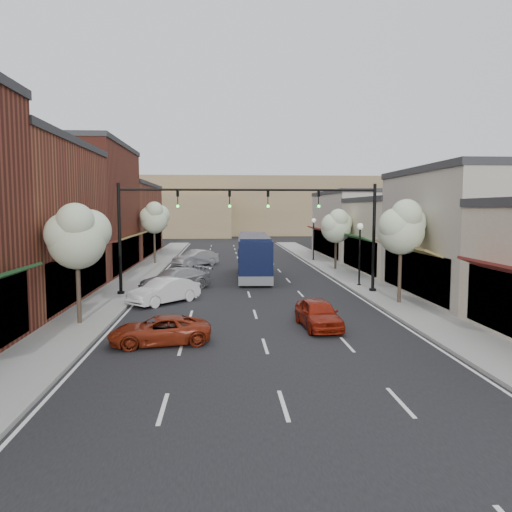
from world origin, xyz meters
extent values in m
plane|color=black|center=(0.00, 0.00, 0.00)|extent=(160.00, 160.00, 0.00)
cube|color=gray|center=(-8.40, 18.50, 0.07)|extent=(2.80, 73.00, 0.15)
cube|color=gray|center=(8.40, 18.50, 0.07)|extent=(2.80, 73.00, 0.15)
cube|color=gray|center=(-7.00, 18.50, 0.07)|extent=(0.25, 73.00, 0.17)
cube|color=gray|center=(7.00, 18.50, 0.07)|extent=(0.25, 73.00, 0.17)
cube|color=black|center=(-10.10, 6.00, 1.60)|extent=(0.60, 11.90, 2.60)
cube|color=#5A1814|center=(-9.30, 6.00, 3.10)|extent=(1.07, 9.80, 0.49)
cube|color=maroon|center=(-14.30, 20.00, 5.25)|extent=(9.00, 14.00, 10.50)
cube|color=#2D2D30|center=(-14.30, 20.00, 10.70)|extent=(9.20, 14.10, 0.40)
cube|color=black|center=(-10.10, 20.00, 1.60)|extent=(0.60, 11.90, 2.60)
cube|color=olive|center=(-9.30, 20.00, 3.10)|extent=(1.07, 9.80, 0.49)
cube|color=brown|center=(-14.30, 36.00, 4.00)|extent=(9.00, 18.00, 8.00)
cube|color=#2D2D30|center=(-14.30, 36.00, 8.20)|extent=(9.20, 18.10, 0.40)
cube|color=black|center=(-10.10, 36.00, 1.60)|extent=(0.60, 15.30, 2.60)
cube|color=#173B1B|center=(-9.30, 36.00, 3.10)|extent=(1.07, 12.60, 0.49)
cube|color=#A79C8F|center=(13.80, 6.00, 3.75)|extent=(8.00, 12.00, 7.50)
cube|color=#2D2D30|center=(13.80, 6.00, 7.70)|extent=(8.20, 12.10, 0.40)
cube|color=black|center=(10.10, 6.00, 1.60)|extent=(0.60, 10.20, 2.60)
cube|color=olive|center=(9.30, 6.00, 3.10)|extent=(1.07, 8.40, 0.49)
cube|color=beige|center=(13.80, 18.00, 3.00)|extent=(8.00, 12.00, 6.00)
cube|color=#2D2D30|center=(13.80, 18.00, 6.20)|extent=(8.20, 12.10, 0.40)
cube|color=black|center=(10.10, 18.00, 1.60)|extent=(0.60, 10.20, 2.60)
cube|color=#173B1B|center=(9.30, 18.00, 3.10)|extent=(1.07, 8.40, 0.49)
cube|color=#A79C8F|center=(13.80, 32.00, 3.50)|extent=(8.00, 16.00, 7.00)
cube|color=#2D2D30|center=(13.80, 32.00, 7.20)|extent=(8.20, 16.10, 0.40)
cube|color=black|center=(10.10, 32.00, 1.60)|extent=(0.60, 13.60, 2.60)
cube|color=#5A1814|center=(9.30, 32.00, 3.10)|extent=(1.07, 11.20, 0.49)
cube|color=#7A6647|center=(0.00, 90.00, 6.00)|extent=(120.00, 30.00, 12.00)
cube|color=#7A6647|center=(-25.00, 78.00, 4.00)|extent=(50.00, 20.00, 8.00)
cylinder|color=black|center=(8.00, 8.00, 0.15)|extent=(0.44, 0.44, 0.30)
cylinder|color=black|center=(8.00, 8.00, 3.50)|extent=(0.20, 0.20, 7.00)
cylinder|color=black|center=(4.00, 8.00, 6.60)|extent=(8.00, 0.14, 0.14)
imported|color=black|center=(4.40, 8.00, 6.00)|extent=(0.18, 0.46, 1.10)
sphere|color=#19E533|center=(4.40, 7.88, 5.58)|extent=(0.18, 0.18, 0.18)
imported|color=black|center=(1.20, 8.00, 6.00)|extent=(0.18, 0.46, 1.10)
sphere|color=#19E533|center=(1.20, 7.88, 5.58)|extent=(0.18, 0.18, 0.18)
cylinder|color=black|center=(-8.00, 8.00, 0.15)|extent=(0.44, 0.44, 0.30)
cylinder|color=black|center=(-8.00, 8.00, 3.50)|extent=(0.20, 0.20, 7.00)
cylinder|color=black|center=(-4.00, 8.00, 6.60)|extent=(8.00, 0.14, 0.14)
imported|color=black|center=(-4.40, 8.00, 6.00)|extent=(0.18, 0.46, 1.10)
sphere|color=#19E533|center=(-4.40, 7.88, 5.58)|extent=(0.18, 0.18, 0.18)
imported|color=black|center=(-1.20, 8.00, 6.00)|extent=(0.18, 0.46, 1.10)
sphere|color=#19E533|center=(-1.20, 7.88, 5.58)|extent=(0.18, 0.18, 0.18)
cylinder|color=#47382B|center=(8.30, 4.00, 1.86)|extent=(0.20, 0.20, 3.71)
sphere|color=#B7D3A2|center=(8.30, 4.00, 4.18)|extent=(2.60, 2.60, 2.60)
sphere|color=#B7D3A2|center=(8.80, 4.30, 4.64)|extent=(2.00, 2.00, 2.00)
sphere|color=#B7D3A2|center=(7.90, 3.70, 4.52)|extent=(1.90, 1.90, 1.90)
sphere|color=#B7D3A2|center=(8.40, 3.50, 5.10)|extent=(1.70, 1.70, 1.70)
cylinder|color=#47382B|center=(8.30, 20.00, 1.66)|extent=(0.20, 0.20, 3.33)
sphere|color=#B7D3A2|center=(8.30, 20.00, 3.74)|extent=(2.60, 2.60, 2.60)
sphere|color=#B7D3A2|center=(8.80, 20.30, 4.16)|extent=(2.00, 2.00, 2.00)
sphere|color=#B7D3A2|center=(7.90, 19.70, 4.06)|extent=(1.90, 1.90, 1.90)
sphere|color=#B7D3A2|center=(8.40, 19.50, 4.58)|extent=(1.70, 1.70, 1.70)
cylinder|color=#47382B|center=(-8.30, 0.00, 1.76)|extent=(0.20, 0.20, 3.52)
sphere|color=#B7D3A2|center=(-8.30, 0.00, 3.96)|extent=(2.60, 2.60, 2.60)
sphere|color=#B7D3A2|center=(-7.80, 0.30, 4.40)|extent=(2.00, 2.00, 2.00)
sphere|color=#B7D3A2|center=(-8.70, -0.30, 4.29)|extent=(1.90, 1.90, 1.90)
sphere|color=#B7D3A2|center=(-8.20, -0.50, 4.84)|extent=(1.70, 1.70, 1.70)
cylinder|color=#47382B|center=(-8.30, 26.00, 1.92)|extent=(0.20, 0.20, 3.84)
sphere|color=#B7D3A2|center=(-8.30, 26.00, 4.32)|extent=(2.60, 2.60, 2.60)
sphere|color=#B7D3A2|center=(-7.80, 26.30, 4.80)|extent=(2.00, 2.00, 2.00)
sphere|color=#B7D3A2|center=(-8.70, 25.70, 4.68)|extent=(1.90, 1.90, 1.90)
sphere|color=#B7D3A2|center=(-8.20, 25.50, 5.28)|extent=(1.70, 1.70, 1.70)
cylinder|color=black|center=(7.80, 10.50, 0.10)|extent=(0.28, 0.28, 0.20)
cylinder|color=black|center=(7.80, 10.50, 2.00)|extent=(0.12, 0.12, 4.00)
sphere|color=white|center=(7.80, 10.50, 4.22)|extent=(0.44, 0.44, 0.44)
cylinder|color=black|center=(7.80, 28.00, 0.10)|extent=(0.28, 0.28, 0.20)
cylinder|color=black|center=(7.80, 28.00, 2.00)|extent=(0.12, 0.12, 4.00)
sphere|color=white|center=(7.80, 28.00, 4.22)|extent=(0.44, 0.44, 0.44)
cube|color=black|center=(0.80, 15.82, 1.83)|extent=(2.78, 11.08, 2.76)
cube|color=#595B60|center=(0.80, 15.82, 0.50)|extent=(2.80, 11.10, 0.64)
cube|color=black|center=(0.80, 15.82, 2.20)|extent=(2.81, 10.20, 1.01)
cube|color=black|center=(0.80, 15.82, 3.26)|extent=(2.57, 10.63, 0.23)
cube|color=black|center=(0.60, 10.38, 2.38)|extent=(1.91, 0.15, 1.10)
cylinder|color=black|center=(-0.42, 12.02, 0.48)|extent=(0.33, 0.96, 0.95)
cylinder|color=black|center=(1.74, 11.94, 0.48)|extent=(0.33, 0.96, 0.95)
cylinder|color=black|center=(-0.16, 19.34, 0.48)|extent=(0.33, 0.96, 0.95)
cylinder|color=black|center=(2.01, 19.27, 0.48)|extent=(0.33, 0.96, 0.95)
cylinder|color=black|center=(-0.20, 18.06, 0.48)|extent=(0.33, 0.96, 0.95)
cylinder|color=black|center=(1.96, 17.98, 0.48)|extent=(0.33, 0.96, 0.95)
imported|color=maroon|center=(2.68, -1.14, 0.67)|extent=(1.87, 4.03, 1.33)
imported|color=maroon|center=(-4.20, -3.42, 0.56)|extent=(4.30, 2.51, 1.12)
imported|color=silver|center=(-5.02, 5.32, 0.72)|extent=(4.10, 4.27, 1.45)
imported|color=#98999D|center=(-4.85, 10.06, 0.74)|extent=(5.28, 4.83, 1.48)
imported|color=#A7A7AD|center=(-4.20, 24.05, 0.77)|extent=(4.46, 4.45, 1.54)
camera|label=1|loc=(-1.65, -23.23, 5.42)|focal=35.00mm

